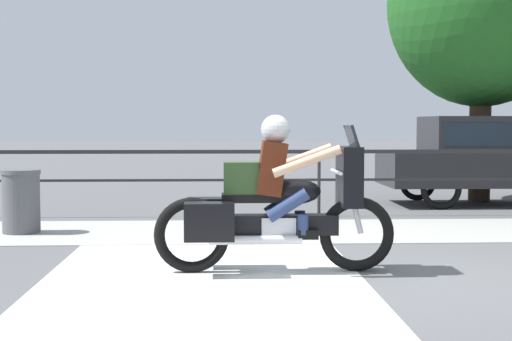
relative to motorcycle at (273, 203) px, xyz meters
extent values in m
plane|color=#565659|center=(1.05, -0.44, -0.70)|extent=(120.00, 120.00, 0.00)
cube|color=#A8A59E|center=(1.05, 2.96, -0.69)|extent=(44.00, 2.40, 0.01)
cube|color=silver|center=(-0.69, -0.64, -0.69)|extent=(3.06, 6.00, 0.01)
cube|color=#232326|center=(1.05, 4.67, 0.34)|extent=(36.00, 0.04, 0.06)
cube|color=#232326|center=(1.05, 4.67, -0.11)|extent=(36.00, 0.03, 0.04)
cylinder|color=#232326|center=(1.05, 4.67, -0.16)|extent=(0.05, 0.05, 1.07)
torus|color=black|center=(0.85, 0.00, -0.32)|extent=(0.75, 0.11, 0.75)
torus|color=black|center=(-0.81, 0.00, -0.32)|extent=(0.75, 0.11, 0.75)
cube|color=black|center=(0.02, 0.00, -0.22)|extent=(1.26, 0.22, 0.20)
cube|color=silver|center=(0.05, 0.00, -0.27)|extent=(0.34, 0.26, 0.26)
ellipsoid|color=black|center=(0.22, 0.00, 0.11)|extent=(0.53, 0.30, 0.26)
cube|color=black|center=(-0.15, 0.00, 0.05)|extent=(0.73, 0.28, 0.08)
cube|color=black|center=(0.77, 0.00, 0.26)|extent=(0.20, 0.53, 0.60)
cube|color=#1E232B|center=(0.79, 0.00, 0.66)|extent=(0.10, 0.45, 0.24)
cylinder|color=silver|center=(0.63, 0.00, 0.31)|extent=(0.04, 0.70, 0.04)
cylinder|color=silver|center=(-0.18, -0.16, -0.35)|extent=(0.91, 0.09, 0.09)
cube|color=black|center=(-0.63, -0.24, -0.15)|extent=(0.48, 0.28, 0.37)
cube|color=black|center=(-0.63, 0.24, -0.15)|extent=(0.48, 0.28, 0.37)
cylinder|color=silver|center=(0.82, 0.00, -0.03)|extent=(0.19, 0.06, 0.58)
cube|color=#4C1E0F|center=(-0.01, 0.00, 0.34)|extent=(0.31, 0.36, 0.56)
sphere|color=tan|center=(0.03, 0.00, 0.71)|extent=(0.23, 0.23, 0.23)
sphere|color=#B7B7BC|center=(0.03, 0.00, 0.73)|extent=(0.29, 0.29, 0.29)
cylinder|color=navy|center=(0.14, -0.15, -0.01)|extent=(0.44, 0.13, 0.34)
cylinder|color=navy|center=(0.29, -0.15, -0.20)|extent=(0.11, 0.11, 0.20)
cube|color=black|center=(0.34, -0.15, -0.30)|extent=(0.20, 0.10, 0.09)
cylinder|color=navy|center=(0.14, 0.15, -0.01)|extent=(0.44, 0.13, 0.34)
cylinder|color=navy|center=(0.29, 0.15, -0.20)|extent=(0.11, 0.11, 0.20)
cube|color=black|center=(0.34, 0.15, -0.30)|extent=(0.20, 0.10, 0.09)
cylinder|color=tan|center=(0.31, -0.30, 0.43)|extent=(0.67, 0.09, 0.32)
cylinder|color=tan|center=(0.31, 0.30, 0.43)|extent=(0.67, 0.09, 0.32)
cube|color=#2D4723|center=(-0.31, 0.00, 0.24)|extent=(0.35, 0.26, 0.33)
cube|color=#232326|center=(4.63, 6.37, -0.03)|extent=(4.34, 1.75, 0.62)
cube|color=#232326|center=(4.37, 6.37, 0.60)|extent=(2.26, 1.54, 0.64)
cube|color=#19232D|center=(4.37, 6.37, 0.60)|extent=(2.08, 1.58, 0.42)
torus|color=black|center=(3.28, 5.57, -0.34)|extent=(0.72, 0.11, 0.72)
torus|color=black|center=(3.28, 7.18, -0.34)|extent=(0.72, 0.11, 0.72)
cylinder|color=#515156|center=(-3.21, 2.90, -0.29)|extent=(0.50, 0.50, 0.80)
cylinder|color=#515156|center=(-3.21, 2.90, 0.14)|extent=(0.53, 0.53, 0.06)
cylinder|color=#473323|center=(4.46, 7.10, 0.45)|extent=(0.41, 0.41, 2.30)
ellipsoid|color=#1E561E|center=(4.46, 7.10, 3.08)|extent=(3.59, 3.59, 3.95)
camera|label=1|loc=(-0.51, -7.74, 0.79)|focal=55.00mm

